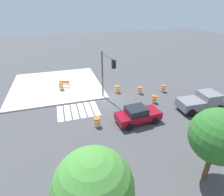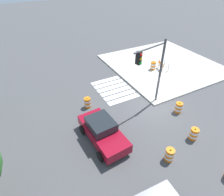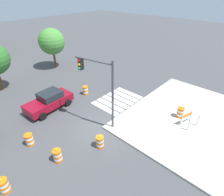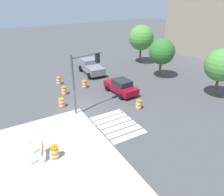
{
  "view_description": "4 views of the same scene",
  "coord_description": "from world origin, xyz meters",
  "px_view_note": "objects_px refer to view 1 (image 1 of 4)",
  "views": [
    {
      "loc": [
        5.36,
        18.49,
        10.07
      ],
      "look_at": [
        0.58,
        3.12,
        1.68
      ],
      "focal_mm": 28.49,
      "sensor_mm": 36.0,
      "label": 1
    },
    {
      "loc": [
        -9.51,
        9.18,
        10.18
      ],
      "look_at": [
        1.43,
        3.38,
        1.14
      ],
      "focal_mm": 30.11,
      "sensor_mm": 36.0,
      "label": 2
    },
    {
      "loc": [
        -7.65,
        -8.03,
        9.71
      ],
      "look_at": [
        1.98,
        0.73,
        1.63
      ],
      "focal_mm": 28.97,
      "sensor_mm": 36.0,
      "label": 3
    },
    {
      "loc": [
        16.81,
        -6.22,
        10.21
      ],
      "look_at": [
        1.44,
        2.8,
        1.22
      ],
      "focal_mm": 33.64,
      "sensor_mm": 36.0,
      "label": 4
    }
  ],
  "objects_px": {
    "traffic_barrel_crosswalk_end": "(163,88)",
    "traffic_barrel_far_curb": "(97,122)",
    "pickup_truck": "(203,101)",
    "street_tree_streetside_mid": "(218,136)",
    "traffic_light_pole": "(107,69)",
    "street_tree_streetside_near": "(93,188)",
    "construction_barricade": "(64,83)",
    "traffic_barrel_near_corner": "(154,99)",
    "traffic_barrel_median_near": "(117,89)",
    "traffic_barrel_median_far": "(140,90)",
    "traffic_barrel_on_sidewalk": "(61,86)",
    "sports_car": "(138,115)"
  },
  "relations": [
    {
      "from": "traffic_barrel_crosswalk_end",
      "to": "traffic_barrel_far_curb",
      "type": "relative_size",
      "value": 1.0
    },
    {
      "from": "street_tree_streetside_near",
      "to": "street_tree_streetside_mid",
      "type": "relative_size",
      "value": 1.03
    },
    {
      "from": "sports_car",
      "to": "traffic_barrel_near_corner",
      "type": "relative_size",
      "value": 4.33
    },
    {
      "from": "traffic_light_pole",
      "to": "street_tree_streetside_mid",
      "type": "bearing_deg",
      "value": 104.66
    },
    {
      "from": "pickup_truck",
      "to": "construction_barricade",
      "type": "xyz_separation_m",
      "value": [
        13.85,
        -10.28,
        -0.25
      ]
    },
    {
      "from": "traffic_barrel_crosswalk_end",
      "to": "traffic_barrel_far_curb",
      "type": "xyz_separation_m",
      "value": [
        9.95,
        4.82,
        0.0
      ]
    },
    {
      "from": "pickup_truck",
      "to": "construction_barricade",
      "type": "bearing_deg",
      "value": -36.58
    },
    {
      "from": "traffic_barrel_crosswalk_end",
      "to": "traffic_barrel_near_corner",
      "type": "bearing_deg",
      "value": 41.66
    },
    {
      "from": "traffic_barrel_median_near",
      "to": "street_tree_streetside_mid",
      "type": "bearing_deg",
      "value": 95.44
    },
    {
      "from": "pickup_truck",
      "to": "traffic_barrel_on_sidewalk",
      "type": "height_order",
      "value": "pickup_truck"
    },
    {
      "from": "traffic_barrel_median_far",
      "to": "traffic_barrel_far_curb",
      "type": "height_order",
      "value": "same"
    },
    {
      "from": "traffic_barrel_median_far",
      "to": "traffic_barrel_far_curb",
      "type": "bearing_deg",
      "value": 37.45
    },
    {
      "from": "sports_car",
      "to": "construction_barricade",
      "type": "height_order",
      "value": "sports_car"
    },
    {
      "from": "sports_car",
      "to": "street_tree_streetside_mid",
      "type": "relative_size",
      "value": 0.86
    },
    {
      "from": "sports_car",
      "to": "traffic_barrel_far_curb",
      "type": "relative_size",
      "value": 4.33
    },
    {
      "from": "traffic_barrel_crosswalk_end",
      "to": "traffic_light_pole",
      "type": "bearing_deg",
      "value": 1.76
    },
    {
      "from": "traffic_barrel_near_corner",
      "to": "traffic_barrel_crosswalk_end",
      "type": "distance_m",
      "value": 3.48
    },
    {
      "from": "traffic_barrel_crosswalk_end",
      "to": "construction_barricade",
      "type": "relative_size",
      "value": 0.72
    },
    {
      "from": "sports_car",
      "to": "traffic_light_pole",
      "type": "xyz_separation_m",
      "value": [
        1.61,
        -5.03,
        3.1
      ]
    },
    {
      "from": "traffic_barrel_far_curb",
      "to": "traffic_barrel_median_near",
      "type": "bearing_deg",
      "value": -122.93
    },
    {
      "from": "traffic_barrel_far_curb",
      "to": "street_tree_streetside_mid",
      "type": "height_order",
      "value": "street_tree_streetside_mid"
    },
    {
      "from": "traffic_light_pole",
      "to": "traffic_barrel_crosswalk_end",
      "type": "bearing_deg",
      "value": -178.24
    },
    {
      "from": "traffic_barrel_near_corner",
      "to": "traffic_barrel_median_far",
      "type": "xyz_separation_m",
      "value": [
        0.54,
        -2.7,
        0.0
      ]
    },
    {
      "from": "traffic_barrel_near_corner",
      "to": "traffic_barrel_median_near",
      "type": "relative_size",
      "value": 1.0
    },
    {
      "from": "traffic_barrel_near_corner",
      "to": "street_tree_streetside_mid",
      "type": "height_order",
      "value": "street_tree_streetside_mid"
    },
    {
      "from": "traffic_barrel_median_far",
      "to": "street_tree_streetside_mid",
      "type": "relative_size",
      "value": 0.2
    },
    {
      "from": "traffic_barrel_median_near",
      "to": "traffic_barrel_far_curb",
      "type": "bearing_deg",
      "value": 57.07
    },
    {
      "from": "pickup_truck",
      "to": "street_tree_streetside_near",
      "type": "bearing_deg",
      "value": 31.62
    },
    {
      "from": "pickup_truck",
      "to": "street_tree_streetside_mid",
      "type": "height_order",
      "value": "street_tree_streetside_mid"
    },
    {
      "from": "sports_car",
      "to": "street_tree_streetside_mid",
      "type": "height_order",
      "value": "street_tree_streetside_mid"
    },
    {
      "from": "traffic_barrel_median_far",
      "to": "street_tree_streetside_mid",
      "type": "distance_m",
      "value": 13.19
    },
    {
      "from": "traffic_barrel_crosswalk_end",
      "to": "street_tree_streetside_near",
      "type": "distance_m",
      "value": 18.37
    },
    {
      "from": "street_tree_streetside_near",
      "to": "traffic_light_pole",
      "type": "bearing_deg",
      "value": -108.01
    },
    {
      "from": "pickup_truck",
      "to": "street_tree_streetside_mid",
      "type": "distance_m",
      "value": 9.81
    },
    {
      "from": "traffic_barrel_crosswalk_end",
      "to": "street_tree_streetside_near",
      "type": "height_order",
      "value": "street_tree_streetside_near"
    },
    {
      "from": "traffic_barrel_near_corner",
      "to": "street_tree_streetside_near",
      "type": "distance_m",
      "value": 14.99
    },
    {
      "from": "traffic_barrel_median_near",
      "to": "traffic_barrel_on_sidewalk",
      "type": "height_order",
      "value": "traffic_barrel_on_sidewalk"
    },
    {
      "from": "traffic_barrel_median_near",
      "to": "construction_barricade",
      "type": "height_order",
      "value": "construction_barricade"
    },
    {
      "from": "traffic_barrel_median_far",
      "to": "street_tree_streetside_near",
      "type": "xyz_separation_m",
      "value": [
        8.86,
        13.95,
        3.12
      ]
    },
    {
      "from": "traffic_barrel_far_curb",
      "to": "street_tree_streetside_near",
      "type": "xyz_separation_m",
      "value": [
        2.05,
        8.74,
        3.12
      ]
    },
    {
      "from": "traffic_barrel_far_curb",
      "to": "traffic_barrel_near_corner",
      "type": "bearing_deg",
      "value": -161.13
    },
    {
      "from": "sports_car",
      "to": "traffic_barrel_median_far",
      "type": "xyz_separation_m",
      "value": [
        -2.91,
        -5.65,
        -0.36
      ]
    },
    {
      "from": "pickup_truck",
      "to": "traffic_barrel_crosswalk_end",
      "type": "height_order",
      "value": "pickup_truck"
    },
    {
      "from": "pickup_truck",
      "to": "construction_barricade",
      "type": "height_order",
      "value": "pickup_truck"
    },
    {
      "from": "sports_car",
      "to": "construction_barricade",
      "type": "relative_size",
      "value": 3.14
    },
    {
      "from": "traffic_barrel_on_sidewalk",
      "to": "traffic_light_pole",
      "type": "height_order",
      "value": "traffic_light_pole"
    },
    {
      "from": "traffic_barrel_near_corner",
      "to": "construction_barricade",
      "type": "relative_size",
      "value": 0.72
    },
    {
      "from": "traffic_barrel_median_far",
      "to": "traffic_barrel_on_sidewalk",
      "type": "xyz_separation_m",
      "value": [
        9.56,
        -3.89,
        0.15
      ]
    },
    {
      "from": "traffic_barrel_on_sidewalk",
      "to": "street_tree_streetside_near",
      "type": "relative_size",
      "value": 0.19
    },
    {
      "from": "traffic_barrel_median_near",
      "to": "construction_barricade",
      "type": "bearing_deg",
      "value": -29.2
    }
  ]
}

